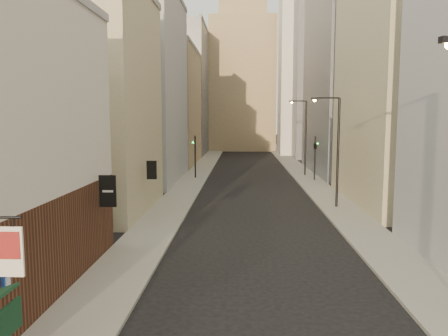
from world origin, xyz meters
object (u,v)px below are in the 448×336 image
Objects in this scene: white_tower at (301,55)px; traffic_light_left at (195,149)px; traffic_light_right at (315,147)px; streetlamp_mid at (335,146)px; streetlamp_far at (304,133)px; clock_tower at (242,69)px.

traffic_light_left is at bearing -115.67° from white_tower.
traffic_light_right is (-2.94, -35.51, -14.78)m from white_tower.
streetlamp_far reaches higher than streetlamp_mid.
streetlamp_mid is at bearing -94.42° from white_tower.
white_tower reaches higher than traffic_light_right.
streetlamp_far is 4.38m from traffic_light_right.
clock_tower is 47.65m from streetlamp_far.
streetlamp_mid is at bearing -115.37° from streetlamp_far.
white_tower is 4.59× the size of streetlamp_far.
white_tower is 8.30× the size of traffic_light_right.
white_tower is 4.85× the size of streetlamp_mid.
streetlamp_far is at bearing -178.41° from traffic_light_left.
white_tower reaches higher than streetlamp_mid.
streetlamp_far is at bearing 86.41° from streetlamp_mid.
white_tower is 8.30× the size of traffic_light_left.
streetlamp_far is at bearing -93.96° from traffic_light_right.
streetlamp_far is (7.38, -45.39, -12.47)m from clock_tower.
streetlamp_mid is 1.71× the size of traffic_light_left.
clock_tower is 1.08× the size of white_tower.
traffic_light_left and traffic_light_right have the same top height.
clock_tower is at bearing -94.12° from traffic_light_right.
clock_tower is 5.24× the size of streetlamp_mid.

